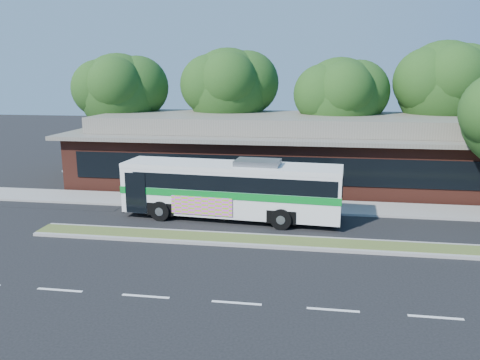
% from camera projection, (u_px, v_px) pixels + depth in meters
% --- Properties ---
extents(ground, '(120.00, 120.00, 0.00)m').
position_uv_depth(ground, '(328.00, 251.00, 19.15)').
color(ground, black).
rests_on(ground, ground).
extents(median_strip, '(26.00, 1.10, 0.15)m').
position_uv_depth(median_strip, '(328.00, 244.00, 19.71)').
color(median_strip, '#445724').
rests_on(median_strip, ground).
extents(sidewalk, '(44.00, 2.60, 0.12)m').
position_uv_depth(sidewalk, '(324.00, 207.00, 25.31)').
color(sidewalk, gray).
rests_on(sidewalk, ground).
extents(parking_lot, '(14.00, 12.00, 0.01)m').
position_uv_depth(parking_lot, '(52.00, 182.00, 31.45)').
color(parking_lot, black).
rests_on(parking_lot, ground).
extents(plaza_building, '(33.20, 11.20, 4.45)m').
position_uv_depth(plaza_building, '(323.00, 150.00, 31.21)').
color(plaza_building, '#56251B').
rests_on(plaza_building, ground).
extents(tree_bg_a, '(6.47, 5.80, 8.63)m').
position_uv_depth(tree_bg_a, '(125.00, 91.00, 34.61)').
color(tree_bg_a, black).
rests_on(tree_bg_a, ground).
extents(tree_bg_b, '(6.69, 6.00, 9.00)m').
position_uv_depth(tree_bg_b, '(234.00, 88.00, 34.34)').
color(tree_bg_b, black).
rests_on(tree_bg_b, ground).
extents(tree_bg_c, '(6.24, 5.60, 8.26)m').
position_uv_depth(tree_bg_c, '(345.00, 97.00, 32.31)').
color(tree_bg_c, black).
rests_on(tree_bg_c, ground).
extents(tree_bg_d, '(6.91, 6.20, 9.37)m').
position_uv_depth(tree_bg_d, '(450.00, 84.00, 32.07)').
color(tree_bg_d, black).
rests_on(tree_bg_d, ground).
extents(transit_bus, '(10.97, 3.15, 3.04)m').
position_uv_depth(transit_bus, '(232.00, 186.00, 23.12)').
color(transit_bus, silver).
rests_on(transit_bus, ground).
extents(sedan, '(4.40, 1.94, 1.26)m').
position_uv_depth(sedan, '(100.00, 178.00, 29.92)').
color(sedan, silver).
rests_on(sedan, ground).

